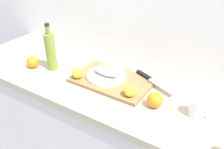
% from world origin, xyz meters
% --- Properties ---
extents(back_wall, '(3.20, 0.05, 2.50)m').
position_xyz_m(back_wall, '(0.00, 0.33, 1.25)').
color(back_wall, white).
rests_on(back_wall, ground_plane).
extents(kitchen_counter, '(2.00, 0.60, 0.90)m').
position_xyz_m(kitchen_counter, '(0.00, 0.00, 0.45)').
color(kitchen_counter, white).
rests_on(kitchen_counter, ground_plane).
extents(cutting_board, '(0.45, 0.28, 0.02)m').
position_xyz_m(cutting_board, '(0.02, 0.02, 0.91)').
color(cutting_board, olive).
rests_on(cutting_board, kitchen_counter).
extents(white_plate, '(0.23, 0.23, 0.01)m').
position_xyz_m(white_plate, '(-0.02, 0.02, 0.93)').
color(white_plate, white).
rests_on(white_plate, cutting_board).
extents(fish_fillet, '(0.17, 0.07, 0.04)m').
position_xyz_m(fish_fillet, '(-0.02, 0.02, 0.95)').
color(fish_fillet, '#999E99').
rests_on(fish_fillet, white_plate).
extents(chef_knife, '(0.28, 0.14, 0.02)m').
position_xyz_m(chef_knife, '(0.21, 0.13, 0.93)').
color(chef_knife, silver).
rests_on(chef_knife, cutting_board).
extents(lemon_0, '(0.07, 0.07, 0.07)m').
position_xyz_m(lemon_0, '(0.19, -0.07, 0.95)').
color(lemon_0, yellow).
rests_on(lemon_0, cutting_board).
extents(lemon_1, '(0.07, 0.07, 0.07)m').
position_xyz_m(lemon_1, '(-0.16, -0.07, 0.95)').
color(lemon_1, yellow).
rests_on(lemon_1, cutting_board).
extents(olive_oil_bottle, '(0.06, 0.06, 0.30)m').
position_xyz_m(olive_oil_bottle, '(-0.39, -0.05, 1.02)').
color(olive_oil_bottle, olive).
rests_on(olive_oil_bottle, kitchen_counter).
extents(coffee_mug_1, '(0.12, 0.08, 0.09)m').
position_xyz_m(coffee_mug_1, '(0.52, -0.02, 0.95)').
color(coffee_mug_1, white).
rests_on(coffee_mug_1, kitchen_counter).
extents(orange_0, '(0.08, 0.08, 0.08)m').
position_xyz_m(orange_0, '(0.32, -0.06, 0.94)').
color(orange_0, orange).
rests_on(orange_0, kitchen_counter).
extents(orange_2, '(0.08, 0.08, 0.08)m').
position_xyz_m(orange_2, '(-0.51, -0.10, 0.94)').
color(orange_2, orange).
rests_on(orange_2, kitchen_counter).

